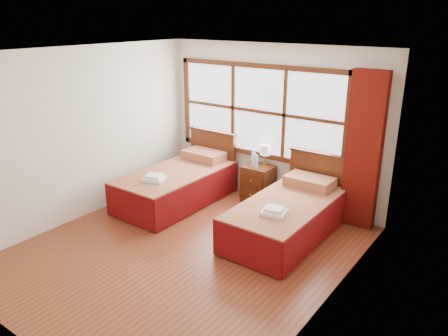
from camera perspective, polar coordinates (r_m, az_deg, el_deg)
The scene contains 15 objects.
floor at distance 6.04m, azimuth -5.20°, elevation -10.61°, with size 4.50×4.50×0.00m, color brown.
ceiling at distance 5.25m, azimuth -6.08°, elevation 14.78°, with size 4.50×4.50×0.00m, color white.
wall_back at distance 7.27m, azimuth 6.27°, elevation 5.66°, with size 4.00×4.00×0.00m, color silver.
wall_left at distance 6.95m, azimuth -18.08°, elevation 4.18°, with size 4.50×4.50×0.00m, color silver.
wall_right at distance 4.51m, azimuth 13.85°, elevation -3.56°, with size 4.50×4.50×0.00m, color silver.
window at distance 7.32m, azimuth 4.47°, elevation 7.42°, with size 3.16×0.06×1.56m.
curtain at distance 6.56m, azimuth 17.77°, elevation 2.13°, with size 0.50×0.16×2.30m, color #5D0F09.
bed_left at distance 7.41m, azimuth -5.94°, elevation -2.03°, with size 1.08×2.10×1.05m.
bed_right at distance 6.31m, azimuth 8.32°, elevation -6.18°, with size 1.04×2.06×1.01m.
nightstand at distance 7.40m, azimuth 4.47°, elevation -2.06°, with size 0.47×0.46×0.63m.
towels_left at distance 6.91m, azimuth -9.10°, elevation -1.29°, with size 0.39×0.37×0.09m.
towels_right at distance 5.78m, azimuth 6.55°, elevation -5.63°, with size 0.37×0.34×0.09m.
lamp at distance 7.31m, azimuth 5.43°, elevation 2.29°, with size 0.18×0.18×0.35m.
bottle_near at distance 7.26m, azimuth 3.85°, elevation 1.15°, with size 0.07×0.07×0.25m.
bottle_far at distance 7.15m, azimuth 4.19°, elevation 0.81°, with size 0.06×0.06×0.24m.
Camera 1 is at (3.51, -3.88, 3.02)m, focal length 35.00 mm.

